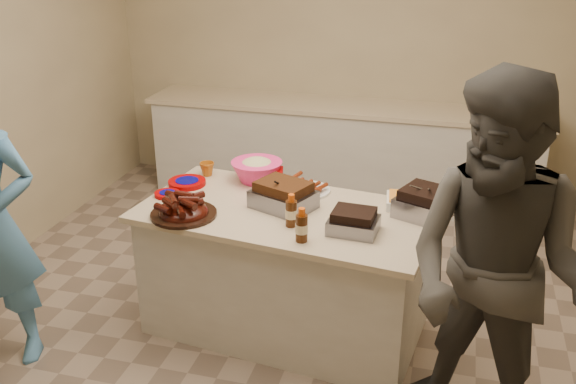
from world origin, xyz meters
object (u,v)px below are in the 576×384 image
(roasting_pan, at_px, (424,215))
(mustard_bottle, at_px, (266,200))
(rib_platter, at_px, (184,216))
(bbq_bottle_b, at_px, (302,241))
(bbq_bottle_a, at_px, (291,226))
(plastic_cup, at_px, (207,175))
(coleslaw_bowl, at_px, (257,181))
(island, at_px, (286,326))
(guest_blue, at_px, (11,352))

(roasting_pan, bearing_deg, mustard_bottle, -156.77)
(rib_platter, height_order, bbq_bottle_b, bbq_bottle_b)
(bbq_bottle_a, bearing_deg, rib_platter, -176.99)
(plastic_cup, bearing_deg, coleslaw_bowl, -1.20)
(bbq_bottle_b, bearing_deg, coleslaw_bowl, 123.01)
(rib_platter, xyz_separation_m, bbq_bottle_b, (0.75, -0.13, 0.00))
(bbq_bottle_b, relative_size, plastic_cup, 1.94)
(roasting_pan, xyz_separation_m, coleslaw_bowl, (-1.11, 0.26, 0.00))
(coleslaw_bowl, bearing_deg, bbq_bottle_b, -56.99)
(island, xyz_separation_m, rib_platter, (-0.56, -0.23, 0.83))
(bbq_bottle_a, distance_m, bbq_bottle_b, 0.20)
(bbq_bottle_b, relative_size, mustard_bottle, 1.49)
(coleslaw_bowl, bearing_deg, bbq_bottle_a, -56.53)
(roasting_pan, bearing_deg, bbq_bottle_a, -132.64)
(rib_platter, relative_size, guest_blue, 0.22)
(bbq_bottle_b, bearing_deg, island, 117.45)
(rib_platter, relative_size, roasting_pan, 1.35)
(island, distance_m, coleslaw_bowl, 0.97)
(coleslaw_bowl, xyz_separation_m, mustard_bottle, (0.15, -0.28, 0.00))
(bbq_bottle_a, bearing_deg, mustard_bottle, 127.64)
(roasting_pan, relative_size, bbq_bottle_b, 1.49)
(coleslaw_bowl, distance_m, plastic_cup, 0.36)
(bbq_bottle_b, xyz_separation_m, guest_blue, (-1.74, -0.34, -0.83))
(guest_blue, bearing_deg, rib_platter, 9.29)
(mustard_bottle, height_order, guest_blue, mustard_bottle)
(roasting_pan, bearing_deg, bbq_bottle_b, -118.47)
(island, distance_m, mustard_bottle, 0.85)
(island, bearing_deg, plastic_cup, 155.45)
(roasting_pan, bearing_deg, coleslaw_bowl, -171.08)
(bbq_bottle_b, bearing_deg, plastic_cup, 137.85)
(rib_platter, height_order, bbq_bottle_a, bbq_bottle_a)
(mustard_bottle, distance_m, plastic_cup, 0.58)
(rib_platter, xyz_separation_m, coleslaw_bowl, (0.25, 0.63, 0.00))
(plastic_cup, xyz_separation_m, guest_blue, (-0.88, -1.12, -0.83))
(roasting_pan, height_order, bbq_bottle_a, bbq_bottle_a)
(bbq_bottle_a, relative_size, plastic_cup, 1.93)
(coleslaw_bowl, relative_size, mustard_bottle, 2.60)
(island, xyz_separation_m, mustard_bottle, (-0.16, 0.13, 0.83))
(coleslaw_bowl, xyz_separation_m, plastic_cup, (-0.36, 0.01, 0.00))
(guest_blue, bearing_deg, coleslaw_bowl, 25.40)
(mustard_bottle, bearing_deg, coleslaw_bowl, 118.17)
(bbq_bottle_a, relative_size, bbq_bottle_b, 1.00)
(bbq_bottle_a, height_order, bbq_bottle_b, same)
(coleslaw_bowl, height_order, bbq_bottle_a, coleslaw_bowl)
(rib_platter, bearing_deg, plastic_cup, 99.49)
(roasting_pan, height_order, coleslaw_bowl, coleslaw_bowl)
(roasting_pan, bearing_deg, plastic_cup, -168.24)
(rib_platter, bearing_deg, roasting_pan, 15.28)
(coleslaw_bowl, height_order, guest_blue, coleslaw_bowl)
(bbq_bottle_a, bearing_deg, roasting_pan, 25.26)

